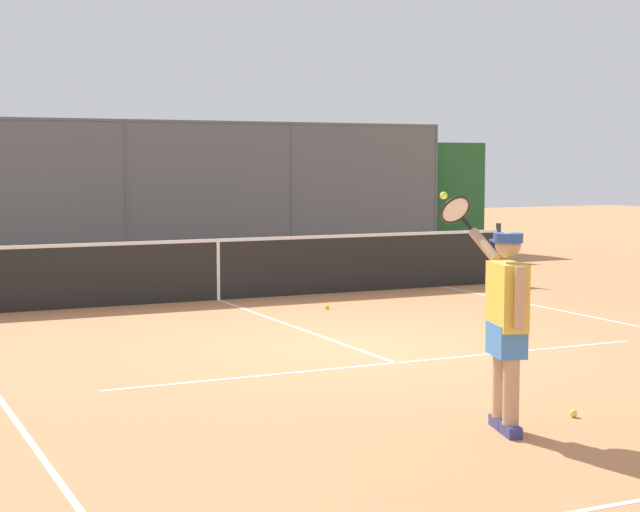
# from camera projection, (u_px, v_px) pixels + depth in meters

# --- Properties ---
(ground_plane) EXTENTS (60.00, 60.00, 0.00)m
(ground_plane) POSITION_uv_depth(u_px,v_px,m) (352.00, 347.00, 12.09)
(ground_plane) COLOR #C67A4C
(court_line_markings) EXTENTS (8.26, 10.31, 0.01)m
(court_line_markings) POSITION_uv_depth(u_px,v_px,m) (409.00, 368.00, 10.89)
(court_line_markings) COLOR white
(court_line_markings) RESTS_ON ground
(fence_backdrop) EXTENTS (17.67, 1.37, 3.01)m
(fence_backdrop) POSITION_uv_depth(u_px,v_px,m) (119.00, 203.00, 21.63)
(fence_backdrop) COLOR #565B60
(fence_backdrop) RESTS_ON ground
(tennis_net) EXTENTS (10.61, 0.09, 1.07)m
(tennis_net) POSITION_uv_depth(u_px,v_px,m) (218.00, 269.00, 16.19)
(tennis_net) COLOR #2D2D2D
(tennis_net) RESTS_ON ground
(tennis_player) EXTENTS (0.36, 1.37, 1.89)m
(tennis_player) POSITION_uv_depth(u_px,v_px,m) (505.00, 316.00, 8.24)
(tennis_player) COLOR navy
(tennis_player) RESTS_ON ground
(tennis_ball_near_net) EXTENTS (0.07, 0.07, 0.07)m
(tennis_ball_near_net) POSITION_uv_depth(u_px,v_px,m) (574.00, 413.00, 8.78)
(tennis_ball_near_net) COLOR #D6E042
(tennis_ball_near_net) RESTS_ON ground
(tennis_ball_by_sideline) EXTENTS (0.07, 0.07, 0.07)m
(tennis_ball_by_sideline) POSITION_uv_depth(u_px,v_px,m) (327.00, 307.00, 15.22)
(tennis_ball_by_sideline) COLOR #CCDB33
(tennis_ball_by_sideline) RESTS_ON ground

